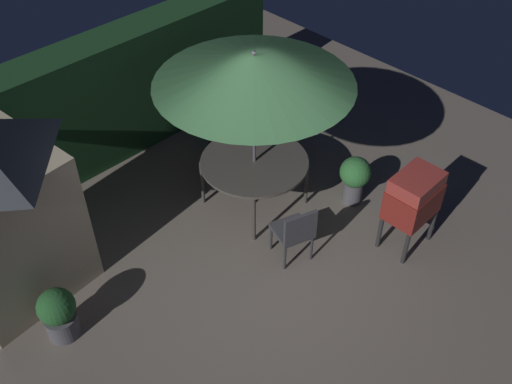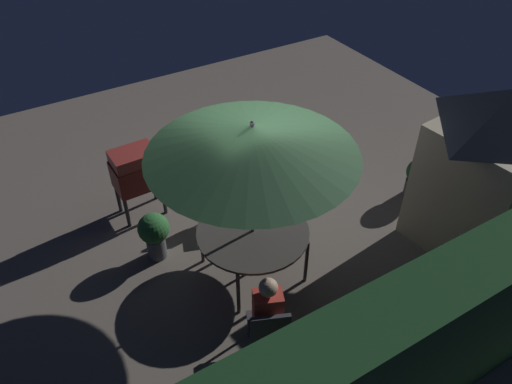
{
  "view_description": "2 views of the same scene",
  "coord_description": "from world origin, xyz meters",
  "views": [
    {
      "loc": [
        -3.79,
        -3.65,
        6.03
      ],
      "look_at": [
        0.16,
        0.34,
        0.99
      ],
      "focal_mm": 41.65,
      "sensor_mm": 36.0,
      "label": 1
    },
    {
      "loc": [
        3.21,
        5.17,
        5.45
      ],
      "look_at": [
        0.31,
        0.32,
        0.82
      ],
      "focal_mm": 34.88,
      "sensor_mm": 36.0,
      "label": 2
    }
  ],
  "objects": [
    {
      "name": "patio_umbrella",
      "position": [
        0.76,
        0.98,
        2.25
      ],
      "size": [
        2.6,
        2.6,
        2.51
      ],
      "color": "#4C4C51",
      "rests_on": "ground"
    },
    {
      "name": "chair_far_side",
      "position": [
        0.36,
        -0.18,
        0.52
      ],
      "size": [
        0.59,
        0.59,
        0.9
      ],
      "color": "#38383D",
      "rests_on": "ground"
    },
    {
      "name": "garden_shed",
      "position": [
        -2.45,
        2.06,
        1.29
      ],
      "size": [
        1.76,
        1.69,
        2.54
      ],
      "color": "#C6B793",
      "rests_on": "ground"
    },
    {
      "name": "potted_plant_by_shed",
      "position": [
        -2.48,
        0.94,
        0.38
      ],
      "size": [
        0.45,
        0.45,
        0.73
      ],
      "color": "#4C4C51",
      "rests_on": "ground"
    },
    {
      "name": "bbq_grill",
      "position": [
        1.65,
        -1.05,
        0.85
      ],
      "size": [
        0.71,
        0.51,
        1.2
      ],
      "color": "maroon",
      "rests_on": "ground"
    },
    {
      "name": "ground_plane",
      "position": [
        0.0,
        0.0,
        0.0
      ],
      "size": [
        11.0,
        11.0,
        0.0
      ],
      "primitive_type": "plane",
      "color": "#6B6056"
    },
    {
      "name": "chair_near_shed",
      "position": [
        1.29,
        2.25,
        0.52
      ],
      "size": [
        0.6,
        0.61,
        0.9
      ],
      "color": "#38383D",
      "rests_on": "ground"
    },
    {
      "name": "patio_table",
      "position": [
        0.76,
        0.98,
        0.75
      ],
      "size": [
        1.53,
        1.53,
        0.8
      ],
      "color": "#47423D",
      "rests_on": "ground"
    },
    {
      "name": "person_in_red",
      "position": [
        1.26,
        2.17,
        0.78
      ],
      "size": [
        0.41,
        0.35,
        1.26
      ],
      "color": "#CC3D33",
      "rests_on": "ground"
    },
    {
      "name": "potted_plant_by_grill",
      "position": [
        1.82,
        -0.01,
        0.47
      ],
      "size": [
        0.46,
        0.46,
        0.78
      ],
      "color": "#4C4C51",
      "rests_on": "ground"
    },
    {
      "name": "hedge_backdrop",
      "position": [
        0.0,
        3.5,
        0.99
      ],
      "size": [
        6.23,
        0.67,
        1.97
      ],
      "color": "#193D1E",
      "rests_on": "ground"
    }
  ]
}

